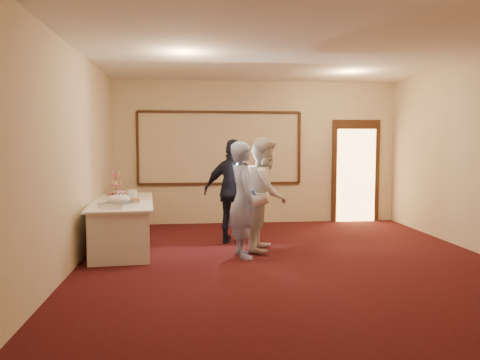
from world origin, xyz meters
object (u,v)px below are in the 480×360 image
buffet_table (123,224)px  man (243,200)px  plate_stack_b (132,194)px  woman (265,194)px  cupcake_stand (116,185)px  pavlova_tray (119,201)px  tart (132,201)px  plate_stack_a (120,196)px  guest (234,191)px

buffet_table → man: man is taller
buffet_table → plate_stack_b: size_ratio=14.59×
man → woman: 0.61m
cupcake_stand → pavlova_tray: bearing=-79.9°
pavlova_tray → tart: (0.11, 0.53, -0.06)m
plate_stack_b → man: man is taller
cupcake_stand → plate_stack_a: 0.97m
tart → guest: (1.66, 0.41, 0.09)m
guest → plate_stack_a: bearing=18.0°
tart → woman: 2.11m
plate_stack_a → man: 2.07m
cupcake_stand → plate_stack_b: size_ratio=2.68×
cupcake_stand → tart: 1.25m
pavlova_tray → tart: size_ratio=2.16×
tart → guest: size_ratio=0.16×
plate_stack_a → plate_stack_b: bearing=71.1°
guest → plate_stack_b: bearing=5.2°
man → woman: size_ratio=0.96×
buffet_table → plate_stack_a: bearing=-149.5°
buffet_table → cupcake_stand: 1.11m
plate_stack_b → buffet_table: bearing=-105.9°
cupcake_stand → man: bearing=-39.9°
buffet_table → guest: size_ratio=1.44×
plate_stack_b → tart: bearing=-83.9°
plate_stack_a → cupcake_stand: bearing=102.7°
buffet_table → woman: bearing=-9.5°
pavlova_tray → tart: pavlova_tray is taller
pavlova_tray → guest: bearing=27.9°
buffet_table → man: size_ratio=1.47×
plate_stack_a → man: man is taller
plate_stack_b → man: size_ratio=0.10×
buffet_table → tart: size_ratio=8.83×
pavlova_tray → plate_stack_a: size_ratio=3.33×
cupcake_stand → tart: bearing=-70.4°
plate_stack_b → guest: 1.74m
pavlova_tray → guest: size_ratio=0.35×
guest → man: bearing=104.2°
plate_stack_b → pavlova_tray: bearing=-92.3°
man → woman: (0.41, 0.45, 0.04)m
plate_stack_a → woman: bearing=-9.0°
plate_stack_b → guest: (1.73, -0.22, 0.04)m
cupcake_stand → plate_stack_b: 0.66m
woman → guest: (-0.45, 0.55, -0.01)m
tart → man: bearing=-19.3°
plate_stack_b → woman: woman is taller
cupcake_stand → buffet_table: bearing=-75.5°
man → pavlova_tray: bearing=79.0°
pavlova_tray → tart: bearing=78.0°
woman → guest: size_ratio=1.02×
tart → man: man is taller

